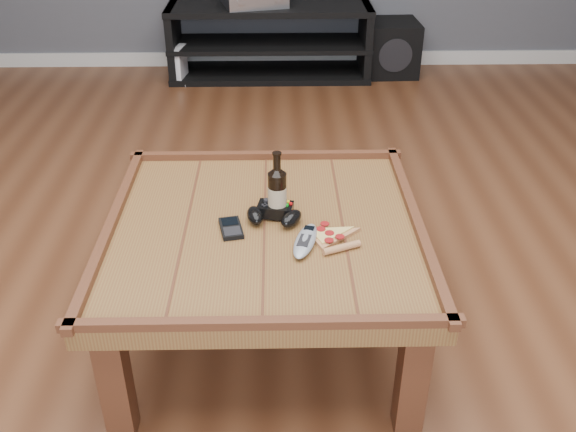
{
  "coord_description": "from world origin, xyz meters",
  "views": [
    {
      "loc": [
        0.04,
        -1.73,
        1.54
      ],
      "look_at": [
        0.07,
        -0.06,
        0.52
      ],
      "focal_mm": 40.0,
      "sensor_mm": 36.0,
      "label": 1
    }
  ],
  "objects_px": {
    "remote_control": "(305,241)",
    "media_console": "(270,42)",
    "pizza_slice": "(331,237)",
    "smartphone": "(231,228)",
    "coffee_table": "(265,241)",
    "beer_bottle": "(277,192)",
    "game_console": "(181,66)",
    "subwoofer": "(390,48)",
    "game_controller": "(274,214)"
  },
  "relations": [
    {
      "from": "coffee_table",
      "to": "smartphone",
      "type": "height_order",
      "value": "coffee_table"
    },
    {
      "from": "beer_bottle",
      "to": "pizza_slice",
      "type": "relative_size",
      "value": 0.92
    },
    {
      "from": "media_console",
      "to": "pizza_slice",
      "type": "distance_m",
      "value": 2.85
    },
    {
      "from": "beer_bottle",
      "to": "game_controller",
      "type": "xyz_separation_m",
      "value": [
        -0.01,
        -0.02,
        -0.07
      ]
    },
    {
      "from": "smartphone",
      "to": "subwoofer",
      "type": "bearing_deg",
      "value": 59.6
    },
    {
      "from": "subwoofer",
      "to": "game_console",
      "type": "bearing_deg",
      "value": -175.91
    },
    {
      "from": "game_console",
      "to": "beer_bottle",
      "type": "bearing_deg",
      "value": -66.03
    },
    {
      "from": "pizza_slice",
      "to": "game_console",
      "type": "bearing_deg",
      "value": 84.37
    },
    {
      "from": "beer_bottle",
      "to": "game_controller",
      "type": "height_order",
      "value": "beer_bottle"
    },
    {
      "from": "remote_control",
      "to": "media_console",
      "type": "bearing_deg",
      "value": 107.51
    },
    {
      "from": "smartphone",
      "to": "subwoofer",
      "type": "xyz_separation_m",
      "value": [
        0.97,
        2.82,
        -0.27
      ]
    },
    {
      "from": "game_controller",
      "to": "subwoofer",
      "type": "distance_m",
      "value": 2.9
    },
    {
      "from": "beer_bottle",
      "to": "smartphone",
      "type": "height_order",
      "value": "beer_bottle"
    },
    {
      "from": "coffee_table",
      "to": "pizza_slice",
      "type": "bearing_deg",
      "value": -22.15
    },
    {
      "from": "beer_bottle",
      "to": "pizza_slice",
      "type": "distance_m",
      "value": 0.23
    },
    {
      "from": "game_console",
      "to": "coffee_table",
      "type": "bearing_deg",
      "value": -67.16
    },
    {
      "from": "pizza_slice",
      "to": "smartphone",
      "type": "height_order",
      "value": "pizza_slice"
    },
    {
      "from": "game_controller",
      "to": "remote_control",
      "type": "xyz_separation_m",
      "value": [
        0.09,
        -0.14,
        -0.01
      ]
    },
    {
      "from": "smartphone",
      "to": "game_console",
      "type": "height_order",
      "value": "smartphone"
    },
    {
      "from": "coffee_table",
      "to": "smartphone",
      "type": "xyz_separation_m",
      "value": [
        -0.1,
        -0.03,
        0.07
      ]
    },
    {
      "from": "beer_bottle",
      "to": "subwoofer",
      "type": "height_order",
      "value": "beer_bottle"
    },
    {
      "from": "smartphone",
      "to": "coffee_table",
      "type": "bearing_deg",
      "value": 2.58
    },
    {
      "from": "game_controller",
      "to": "remote_control",
      "type": "distance_m",
      "value": 0.17
    },
    {
      "from": "beer_bottle",
      "to": "remote_control",
      "type": "relative_size",
      "value": 1.13
    },
    {
      "from": "game_controller",
      "to": "coffee_table",
      "type": "bearing_deg",
      "value": -124.67
    },
    {
      "from": "game_controller",
      "to": "remote_control",
      "type": "bearing_deg",
      "value": -46.05
    },
    {
      "from": "game_controller",
      "to": "smartphone",
      "type": "xyz_separation_m",
      "value": [
        -0.14,
        -0.06,
        -0.02
      ]
    },
    {
      "from": "subwoofer",
      "to": "beer_bottle",
      "type": "bearing_deg",
      "value": -108.93
    },
    {
      "from": "game_controller",
      "to": "smartphone",
      "type": "relative_size",
      "value": 1.51
    },
    {
      "from": "game_controller",
      "to": "game_console",
      "type": "height_order",
      "value": "game_controller"
    },
    {
      "from": "coffee_table",
      "to": "pizza_slice",
      "type": "distance_m",
      "value": 0.23
    },
    {
      "from": "pizza_slice",
      "to": "smartphone",
      "type": "xyz_separation_m",
      "value": [
        -0.31,
        0.06,
        0.0
      ]
    },
    {
      "from": "media_console",
      "to": "subwoofer",
      "type": "relative_size",
      "value": 3.6
    },
    {
      "from": "beer_bottle",
      "to": "subwoofer",
      "type": "distance_m",
      "value": 2.89
    },
    {
      "from": "beer_bottle",
      "to": "game_controller",
      "type": "relative_size",
      "value": 1.17
    },
    {
      "from": "media_console",
      "to": "game_controller",
      "type": "distance_m",
      "value": 2.73
    },
    {
      "from": "subwoofer",
      "to": "remote_control",
      "type": "bearing_deg",
      "value": -106.51
    },
    {
      "from": "coffee_table",
      "to": "beer_bottle",
      "type": "xyz_separation_m",
      "value": [
        0.04,
        0.05,
        0.15
      ]
    },
    {
      "from": "remote_control",
      "to": "game_console",
      "type": "distance_m",
      "value": 2.86
    },
    {
      "from": "coffee_table",
      "to": "smartphone",
      "type": "bearing_deg",
      "value": -165.89
    },
    {
      "from": "beer_bottle",
      "to": "game_console",
      "type": "xyz_separation_m",
      "value": [
        -0.66,
        2.58,
        -0.43
      ]
    },
    {
      "from": "remote_control",
      "to": "subwoofer",
      "type": "xyz_separation_m",
      "value": [
        0.74,
        2.91,
        -0.28
      ]
    },
    {
      "from": "pizza_slice",
      "to": "game_console",
      "type": "height_order",
      "value": "pizza_slice"
    },
    {
      "from": "beer_bottle",
      "to": "remote_control",
      "type": "xyz_separation_m",
      "value": [
        0.08,
        -0.16,
        -0.08
      ]
    },
    {
      "from": "remote_control",
      "to": "game_console",
      "type": "bearing_deg",
      "value": 120.23
    },
    {
      "from": "coffee_table",
      "to": "game_console",
      "type": "bearing_deg",
      "value": 103.29
    },
    {
      "from": "coffee_table",
      "to": "game_console",
      "type": "height_order",
      "value": "coffee_table"
    },
    {
      "from": "media_console",
      "to": "game_console",
      "type": "bearing_deg",
      "value": -169.18
    },
    {
      "from": "game_console",
      "to": "smartphone",
      "type": "bearing_deg",
      "value": -69.44
    },
    {
      "from": "pizza_slice",
      "to": "coffee_table",
      "type": "bearing_deg",
      "value": 135.27
    }
  ]
}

